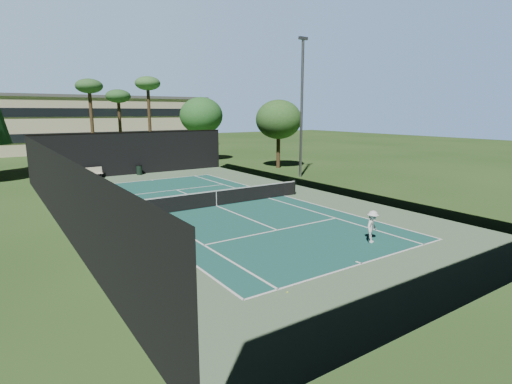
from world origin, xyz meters
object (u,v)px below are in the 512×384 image
(tennis_ball_a, at_px, (287,292))
(tennis_ball_b, at_px, (151,202))
(park_bench, at_px, (94,173))
(tennis_ball_c, at_px, (232,191))
(tennis_net, at_px, (216,198))
(trash_bin, at_px, (139,170))
(player, at_px, (372,227))
(tennis_ball_d, at_px, (118,207))

(tennis_ball_a, relative_size, tennis_ball_b, 0.89)
(park_bench, bearing_deg, tennis_ball_c, -58.09)
(tennis_net, relative_size, tennis_ball_a, 210.55)
(tennis_ball_a, relative_size, tennis_ball_c, 1.02)
(tennis_ball_b, distance_m, trash_bin, 12.56)
(player, bearing_deg, tennis_ball_c, 62.45)
(tennis_net, xyz_separation_m, player, (2.44, -10.31, 0.19))
(trash_bin, bearing_deg, tennis_ball_d, -113.49)
(player, bearing_deg, tennis_net, 79.52)
(player, xyz_separation_m, tennis_ball_d, (-7.76, 13.29, -0.71))
(tennis_ball_d, bearing_deg, tennis_ball_b, 8.20)
(tennis_net, height_order, tennis_ball_c, tennis_net)
(tennis_ball_d, bearing_deg, trash_bin, 66.51)
(player, relative_size, tennis_ball_d, 22.96)
(player, bearing_deg, trash_bin, 71.39)
(park_bench, bearing_deg, tennis_net, -75.56)
(tennis_ball_a, bearing_deg, tennis_net, 71.91)
(tennis_ball_a, height_order, park_bench, park_bench)
(tennis_ball_b, bearing_deg, tennis_net, -46.84)
(tennis_ball_c, relative_size, tennis_ball_d, 0.93)
(tennis_ball_c, bearing_deg, tennis_ball_b, -176.31)
(tennis_net, distance_m, park_bench, 16.04)
(tennis_ball_c, bearing_deg, player, -93.73)
(player, height_order, park_bench, player)
(player, bearing_deg, park_bench, 80.18)
(tennis_net, relative_size, trash_bin, 13.65)
(tennis_net, xyz_separation_m, tennis_ball_d, (-5.32, 2.98, -0.53))
(player, height_order, tennis_ball_a, player)
(tennis_ball_a, bearing_deg, tennis_ball_b, 86.67)
(park_bench, bearing_deg, tennis_ball_d, -96.00)
(tennis_ball_c, relative_size, park_bench, 0.04)
(player, relative_size, tennis_ball_b, 21.66)
(player, xyz_separation_m, trash_bin, (-2.35, 25.75, -0.27))
(tennis_net, bearing_deg, tennis_ball_a, -108.09)
(tennis_ball_a, relative_size, tennis_ball_d, 0.94)
(tennis_ball_a, xyz_separation_m, tennis_ball_d, (-1.32, 15.23, 0.00))
(player, height_order, trash_bin, player)
(tennis_ball_c, relative_size, trash_bin, 0.06)
(tennis_ball_b, distance_m, tennis_ball_c, 6.47)
(tennis_ball_b, xyz_separation_m, park_bench, (-0.90, 12.23, 0.51))
(player, height_order, tennis_ball_b, player)
(trash_bin, bearing_deg, tennis_ball_c, -74.46)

